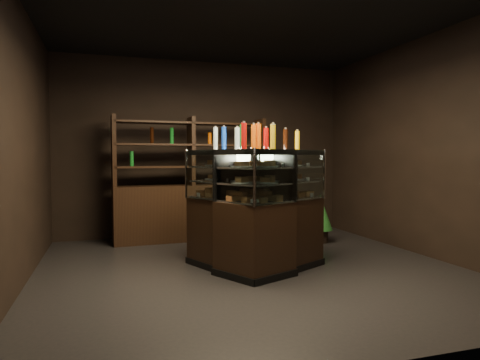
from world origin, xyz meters
name	(u,v)px	position (x,y,z in m)	size (l,w,h in m)	color
ground	(252,269)	(0.00, 0.00, 0.00)	(5.00, 5.00, 0.00)	black
room_shell	(252,108)	(0.00, 0.00, 1.94)	(5.02, 5.02, 3.01)	black
display_case	(255,229)	(0.03, -0.02, 0.49)	(1.67, 1.48, 1.45)	black
food_display	(255,179)	(0.03, -0.02, 1.10)	(1.27, 1.20, 0.45)	#B77A41
bottles_top	(255,138)	(0.03, -0.01, 1.58)	(1.11, 1.06, 0.30)	yellow
potted_conifer	(320,211)	(1.57, 1.23, 0.49)	(0.40, 0.40, 0.86)	black
back_shelving	(191,203)	(-0.34, 2.05, 0.61)	(2.50, 0.53, 2.00)	black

